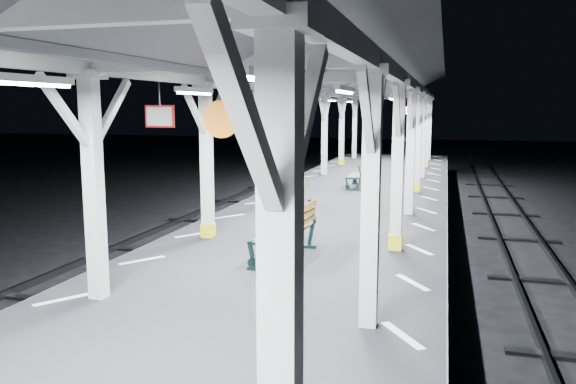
% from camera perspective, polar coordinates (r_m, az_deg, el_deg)
% --- Properties ---
extents(ground, '(120.00, 120.00, 0.00)m').
position_cam_1_polar(ground, '(10.15, -2.00, -13.43)').
color(ground, black).
rests_on(ground, ground).
extents(platform, '(6.00, 50.00, 1.00)m').
position_cam_1_polar(platform, '(9.97, -2.01, -10.76)').
color(platform, black).
rests_on(platform, ground).
extents(hazard_stripes_left, '(1.00, 48.00, 0.01)m').
position_cam_1_polar(hazard_stripes_left, '(10.79, -14.61, -6.73)').
color(hazard_stripes_left, silver).
rests_on(hazard_stripes_left, platform).
extents(hazard_stripes_right, '(1.00, 48.00, 0.01)m').
position_cam_1_polar(hazard_stripes_right, '(9.40, 12.53, -8.96)').
color(hazard_stripes_right, silver).
rests_on(hazard_stripes_right, platform).
extents(track_left, '(2.20, 60.00, 0.16)m').
position_cam_1_polar(track_left, '(12.50, -24.74, -9.56)').
color(track_left, '#2D2D33').
rests_on(track_left, ground).
extents(canopy, '(5.40, 49.00, 4.65)m').
position_cam_1_polar(canopy, '(9.43, -2.17, 13.17)').
color(canopy, beige).
rests_on(canopy, platform).
extents(bench_mid, '(0.85, 1.93, 1.02)m').
position_cam_1_polar(bench_mid, '(10.40, 0.16, -3.97)').
color(bench_mid, black).
rests_on(bench_mid, platform).
extents(bench_far, '(0.61, 1.61, 0.87)m').
position_cam_1_polar(bench_far, '(19.88, 7.29, 1.77)').
color(bench_far, black).
rests_on(bench_far, platform).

